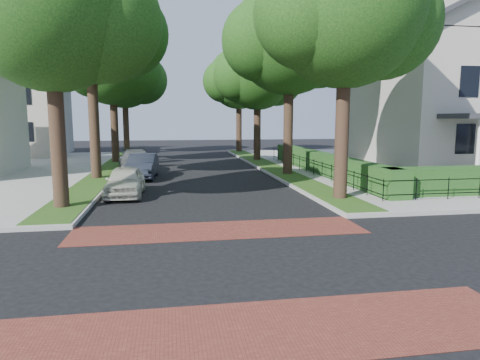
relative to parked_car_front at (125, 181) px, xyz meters
name	(u,v)px	position (x,y,z in m)	size (l,w,h in m)	color
ground	(235,265)	(3.44, -9.77, -0.67)	(120.00, 120.00, 0.00)	black
sidewalk_ne	(455,164)	(22.94, 9.23, -0.59)	(30.00, 30.00, 0.15)	gray
crosswalk_far	(219,230)	(3.44, -6.57, -0.66)	(9.00, 2.20, 0.01)	maroon
crosswalk_near	(265,330)	(3.44, -12.97, -0.66)	(9.00, 2.20, 0.01)	maroon
grass_strip_ne	(270,166)	(8.84, 9.33, -0.51)	(1.60, 29.80, 0.02)	#284915
grass_strip_nw	(109,169)	(-1.96, 9.33, -0.51)	(1.60, 29.80, 0.02)	#284915
tree_right_near	(346,12)	(9.04, -2.54, 6.96)	(7.75, 6.67, 10.66)	black
tree_right_mid	(290,39)	(9.05, 5.48, 7.32)	(8.25, 7.09, 11.22)	black
tree_right_far	(258,74)	(9.03, 14.45, 6.24)	(7.25, 6.23, 9.74)	black
tree_right_back	(240,80)	(9.04, 23.46, 6.60)	(7.50, 6.45, 10.20)	black
tree_left_near	(55,10)	(-1.96, -2.54, 6.60)	(7.50, 6.45, 10.20)	black
tree_left_mid	(92,26)	(-1.96, 5.47, 7.68)	(8.00, 6.88, 11.48)	black
tree_left_far	(114,69)	(-1.97, 14.44, 6.45)	(7.00, 6.02, 9.86)	black
tree_left_back	(126,76)	(-1.96, 23.46, 6.74)	(7.75, 6.66, 10.44)	black
hedge_main_road	(323,163)	(11.14, 5.23, 0.08)	(1.00, 18.00, 1.20)	#183F15
fence_main_road	(310,166)	(10.34, 5.23, -0.07)	(0.06, 18.00, 0.90)	black
house_victorian	(465,78)	(20.94, 6.14, 5.35)	(13.00, 13.05, 12.48)	#B4AEA1
house_left_far	(9,100)	(-12.06, 22.22, 4.37)	(10.00, 9.00, 10.14)	#B4AEA1
parked_car_front	(125,181)	(0.00, 0.00, 0.00)	(1.58, 3.92, 1.34)	beige
parked_car_middle	(142,166)	(0.42, 5.74, 0.04)	(1.49, 4.29, 1.41)	#1F242F
parked_car_rear	(136,161)	(-0.16, 8.73, 0.05)	(2.01, 4.94, 1.43)	slate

